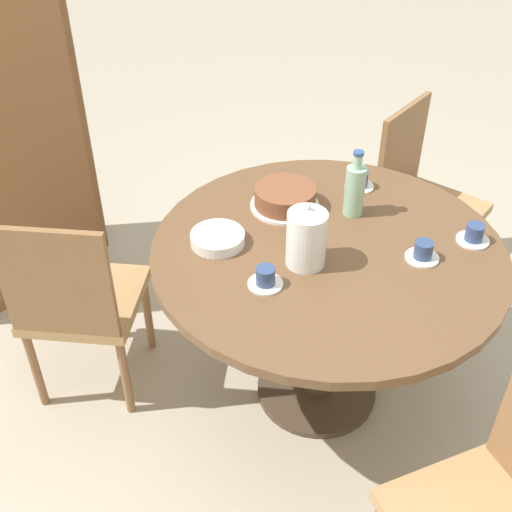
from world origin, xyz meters
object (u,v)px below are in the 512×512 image
object	(u,v)px
cup_b	(423,252)
chair_b	(421,197)
chair_c	(78,301)
cup_a	(474,235)
cake_main	(285,198)
cup_d	(360,181)
cup_c	(265,278)
coffee_pot	(306,237)
water_bottle	(355,189)
chair_a	(499,512)

from	to	relation	value
cup_b	chair_b	bearing A→B (deg)	23.75
chair_c	cup_a	world-z (taller)	chair_c
cake_main	cup_d	world-z (taller)	cake_main
cup_c	cup_d	xyz separation A→B (m)	(0.70, 0.07, 0.00)
chair_b	cake_main	xyz separation A→B (m)	(-0.81, 0.21, 0.32)
coffee_pot	cup_d	world-z (taller)	coffee_pot
cup_a	cup_d	bearing A→B (deg)	82.46
chair_b	cup_c	xyz separation A→B (m)	(-1.22, -0.01, 0.31)
chair_c	cake_main	distance (m)	0.87
cup_d	coffee_pot	bearing A→B (deg)	-168.70
chair_c	cup_c	xyz separation A→B (m)	(0.25, -0.70, 0.31)
chair_b	chair_c	world-z (taller)	same
chair_b	coffee_pot	distance (m)	1.11
chair_b	water_bottle	distance (m)	0.79
chair_c	cup_c	bearing A→B (deg)	167.37
cake_main	cup_b	world-z (taller)	cake_main
coffee_pot	cup_d	xyz separation A→B (m)	(0.53, 0.11, -0.08)
cup_a	chair_c	bearing A→B (deg)	128.07
chair_a	cup_c	bearing A→B (deg)	-157.01
chair_a	cup_c	xyz separation A→B (m)	(0.10, 0.88, 0.31)
water_bottle	cup_a	distance (m)	0.44
cup_c	cup_b	bearing A→B (deg)	-37.35
chair_b	cup_b	world-z (taller)	chair_b
chair_c	cup_c	distance (m)	0.80
chair_a	cake_main	bearing A→B (deg)	-175.27
chair_b	cup_c	distance (m)	1.26
chair_b	cup_b	xyz separation A→B (m)	(-0.78, -0.34, 0.31)
water_bottle	cup_c	distance (m)	0.53
chair_a	cup_b	xyz separation A→B (m)	(0.54, 0.55, 0.31)
cup_b	cup_c	world-z (taller)	same
chair_a	cup_a	world-z (taller)	chair_a
coffee_pot	cup_d	bearing A→B (deg)	11.30
cup_b	cup_d	xyz separation A→B (m)	(0.27, 0.40, 0.00)
cup_b	cup_c	bearing A→B (deg)	142.65
chair_a	cup_c	world-z (taller)	chair_a
chair_a	coffee_pot	xyz separation A→B (m)	(0.28, 0.85, 0.39)
cake_main	cup_c	world-z (taller)	cake_main
water_bottle	cup_d	bearing A→B (deg)	23.13
coffee_pot	cup_c	world-z (taller)	coffee_pot
chair_a	chair_b	world-z (taller)	same
cake_main	cup_a	size ratio (longest dim) A/B	2.27
chair_b	coffee_pot	world-z (taller)	coffee_pot
cup_c	cup_d	distance (m)	0.71
chair_b	water_bottle	bearing A→B (deg)	-178.50
chair_c	cup_d	size ratio (longest dim) A/B	7.76
chair_b	chair_c	size ratio (longest dim) A/B	1.00
chair_c	cup_a	xyz separation A→B (m)	(0.88, -1.13, 0.31)
chair_a	cup_b	world-z (taller)	chair_a
chair_a	chair_b	distance (m)	1.59
chair_c	cup_a	distance (m)	1.46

